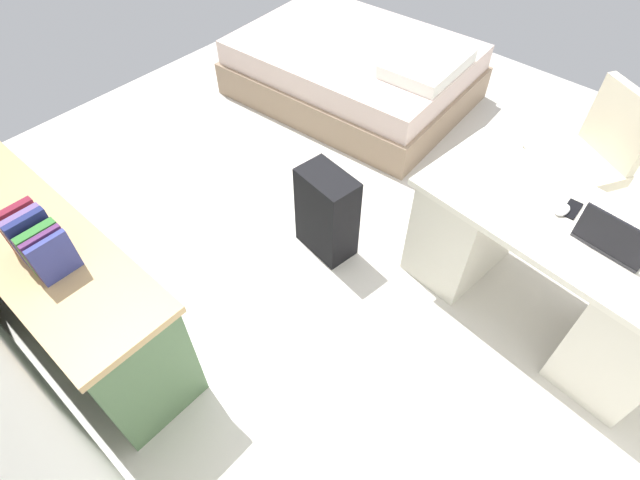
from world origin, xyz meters
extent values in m
plane|color=beige|center=(0.00, 0.00, 0.00)|extent=(5.34, 5.34, 0.00)
cube|color=silver|center=(-1.16, -0.08, 0.72)|extent=(1.50, 0.80, 0.04)
cube|color=beige|center=(-1.64, -0.04, 0.35)|extent=(0.46, 0.63, 0.70)
cube|color=beige|center=(-0.67, -0.13, 0.35)|extent=(0.46, 0.63, 0.70)
cylinder|color=black|center=(-0.95, -0.89, 0.02)|extent=(0.52, 0.52, 0.04)
cylinder|color=black|center=(-0.95, -0.89, 0.21)|extent=(0.06, 0.06, 0.42)
cube|color=beige|center=(-0.95, -0.89, 0.46)|extent=(0.63, 0.63, 0.08)
cube|color=beige|center=(-1.05, -1.06, 0.72)|extent=(0.41, 0.27, 0.44)
cube|color=#4C6B47|center=(0.72, 1.68, 0.36)|extent=(1.76, 0.44, 0.71)
cube|color=tan|center=(0.72, 1.68, 0.73)|extent=(1.80, 0.48, 0.04)
cube|color=#415B3C|center=(0.32, 1.45, 0.20)|extent=(0.67, 0.01, 0.25)
cube|color=#415B3C|center=(1.11, 1.45, 0.20)|extent=(0.67, 0.01, 0.25)
cube|color=gray|center=(1.02, -1.16, 0.14)|extent=(1.99, 1.53, 0.28)
cube|color=beige|center=(1.02, -1.16, 0.38)|extent=(1.93, 1.46, 0.20)
cube|color=white|center=(0.35, -1.20, 0.53)|extent=(0.52, 0.71, 0.10)
cube|color=black|center=(0.03, 0.31, 0.30)|extent=(0.39, 0.27, 0.59)
cube|color=#333338|center=(-1.36, -0.10, 0.74)|extent=(0.33, 0.25, 0.02)
cube|color=black|center=(-1.35, 0.00, 0.85)|extent=(0.31, 0.04, 0.19)
ellipsoid|color=white|center=(-1.10, -0.13, 0.75)|extent=(0.07, 0.11, 0.03)
cube|color=black|center=(-1.13, -0.17, 0.74)|extent=(0.07, 0.14, 0.01)
cube|color=navy|center=(0.33, 1.68, 0.86)|extent=(0.03, 0.17, 0.22)
cube|color=#54285C|center=(0.37, 1.68, 0.86)|extent=(0.02, 0.17, 0.22)
cube|color=#2D712D|center=(0.41, 1.68, 0.86)|extent=(0.04, 0.17, 0.22)
cube|color=#73456B|center=(0.45, 1.68, 0.85)|extent=(0.03, 0.17, 0.19)
cube|color=navy|center=(0.49, 1.68, 0.87)|extent=(0.03, 0.17, 0.24)
cube|color=#634B83|center=(0.53, 1.68, 0.87)|extent=(0.04, 0.17, 0.23)
cube|color=tan|center=(0.57, 1.68, 0.85)|extent=(0.03, 0.17, 0.19)
cube|color=maroon|center=(0.61, 1.68, 0.86)|extent=(0.04, 0.17, 0.22)
camera|label=1|loc=(-1.34, 1.91, 2.45)|focal=27.71mm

